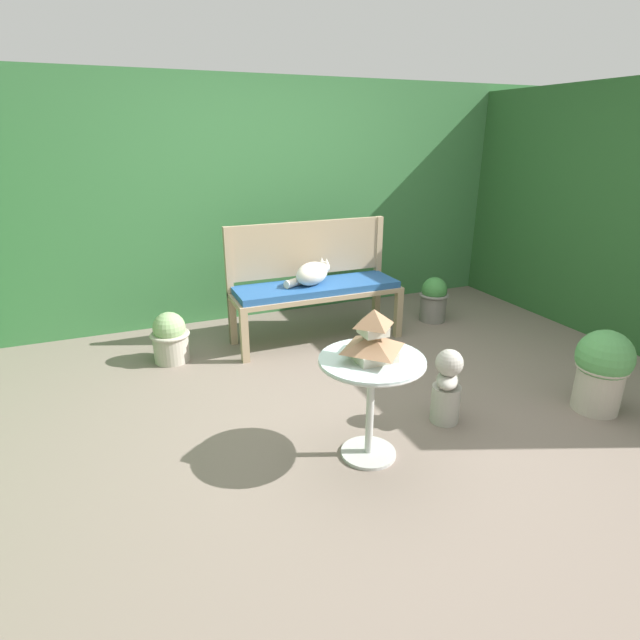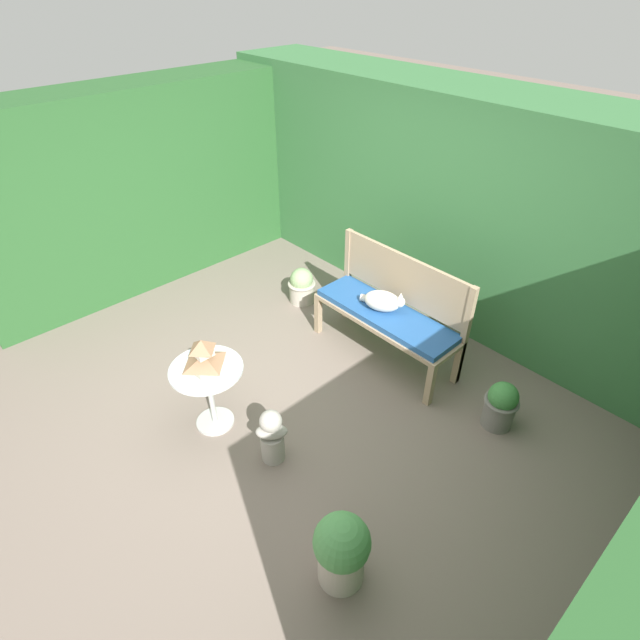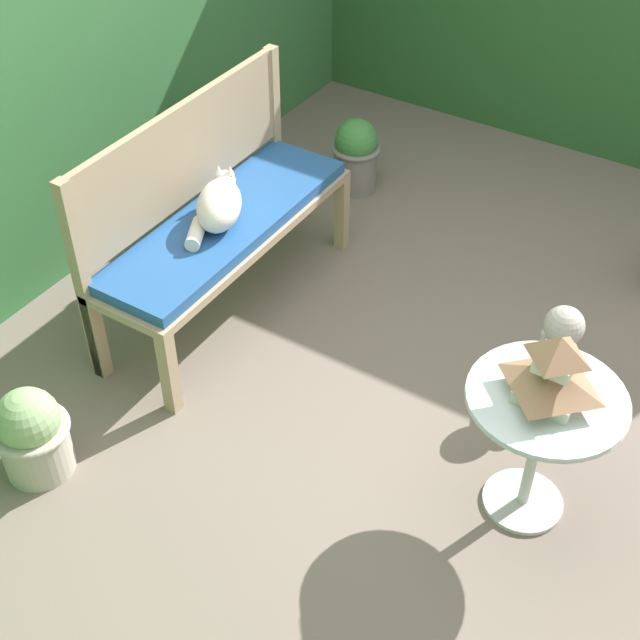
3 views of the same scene
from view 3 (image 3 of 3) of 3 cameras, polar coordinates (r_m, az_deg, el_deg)
The scene contains 9 objects.
ground at distance 3.96m, azimuth 6.55°, elevation -5.82°, with size 30.00×30.00×0.00m, color #75665B.
garden_bench at distance 4.21m, azimuth -6.00°, elevation 5.72°, with size 1.48×0.47×0.52m.
bench_backrest at distance 4.17m, azimuth -8.68°, elevation 9.79°, with size 1.48×0.06×1.03m.
cat at distance 4.08m, azimuth -6.53°, elevation 7.32°, with size 0.45×0.33×0.21m.
patio_table at distance 3.35m, azimuth 14.00°, elevation -6.33°, with size 0.58×0.58×0.61m.
pagoda_birdhouse at distance 3.17m, azimuth 14.73°, elevation -3.24°, with size 0.28×0.28×0.28m.
garden_bust at distance 3.97m, azimuth 14.94°, elevation -2.14°, with size 0.26×0.27×0.50m.
potted_plant_table_far at distance 3.76m, azimuth -17.95°, elevation -6.93°, with size 0.31×0.31×0.42m.
potted_plant_table_near at distance 5.22m, azimuth 2.31°, elevation 10.55°, with size 0.29×0.29×0.44m.
Camera 3 is at (-2.51, -1.05, 2.88)m, focal length 50.00 mm.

